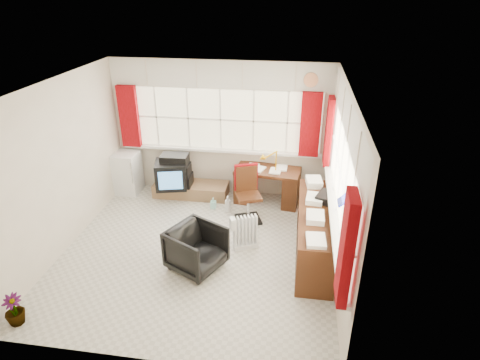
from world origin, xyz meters
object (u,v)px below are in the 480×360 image
object	(u,v)px
office_chair	(197,249)
radiator	(245,235)
crt_tv	(171,174)
mini_fridge	(127,173)
task_chair	(247,191)
tv_bench	(191,189)
credenza	(315,231)
desk	(267,184)
desk_lamp	(276,157)

from	to	relation	value
office_chair	radiator	xyz separation A→B (m)	(0.61, 0.57, -0.09)
crt_tv	mini_fridge	xyz separation A→B (m)	(-0.94, 0.16, -0.10)
crt_tv	task_chair	bearing A→B (deg)	-17.45
tv_bench	crt_tv	distance (m)	0.52
office_chair	mini_fridge	bearing A→B (deg)	69.55
crt_tv	tv_bench	bearing A→B (deg)	29.96
office_chair	crt_tv	distance (m)	2.15
tv_bench	mini_fridge	size ratio (longest dim) A/B	1.75
credenza	task_chair	bearing A→B (deg)	141.85
credenza	desk	bearing A→B (deg)	119.15
radiator	mini_fridge	bearing A→B (deg)	148.88
credenza	crt_tv	size ratio (longest dim) A/B	3.04
desk	task_chair	distance (m)	0.68
task_chair	radiator	distance (m)	0.94
office_chair	desk	bearing A→B (deg)	5.75
desk	tv_bench	xyz separation A→B (m)	(-1.45, 0.04, -0.24)
desk	tv_bench	world-z (taller)	desk
radiator	crt_tv	bearing A→B (deg)	139.15
mini_fridge	office_chair	bearing A→B (deg)	-47.79
office_chair	tv_bench	world-z (taller)	office_chair
task_chair	credenza	world-z (taller)	task_chair
desk_lamp	desk	bearing A→B (deg)	155.00
desk	tv_bench	bearing A→B (deg)	178.36
crt_tv	credenza	bearing A→B (deg)	-27.37
task_chair	mini_fridge	xyz separation A→B (m)	(-2.41, 0.62, -0.12)
desk_lamp	office_chair	world-z (taller)	desk_lamp
office_chair	credenza	bearing A→B (deg)	-43.13
radiator	credenza	distance (m)	1.04
radiator	tv_bench	distance (m)	1.98
desk_lamp	mini_fridge	world-z (taller)	desk_lamp
task_chair	tv_bench	xyz separation A→B (m)	(-1.16, 0.64, -0.39)
desk	office_chair	xyz separation A→B (m)	(-0.82, -2.06, -0.05)
credenza	tv_bench	distance (m)	2.75
office_chair	crt_tv	xyz separation A→B (m)	(-0.95, 1.92, 0.18)
tv_bench	crt_tv	world-z (taller)	crt_tv
radiator	crt_tv	distance (m)	2.08
desk	task_chair	size ratio (longest dim) A/B	1.25
crt_tv	mini_fridge	world-z (taller)	mini_fridge
task_chair	office_chair	world-z (taller)	task_chair
tv_bench	crt_tv	size ratio (longest dim) A/B	2.13
desk_lamp	mini_fridge	xyz separation A→B (m)	(-2.85, 0.09, -0.55)
task_chair	office_chair	xyz separation A→B (m)	(-0.52, -1.46, -0.20)
desk	radiator	bearing A→B (deg)	-97.78
radiator	credenza	size ratio (longest dim) A/B	0.28
task_chair	mini_fridge	size ratio (longest dim) A/B	1.21
office_chair	crt_tv	size ratio (longest dim) A/B	1.06
desk_lamp	office_chair	distance (m)	2.30
office_chair	crt_tv	bearing A→B (deg)	53.62
radiator	tv_bench	xyz separation A→B (m)	(-1.25, 1.53, -0.10)
desk_lamp	tv_bench	bearing A→B (deg)	176.11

